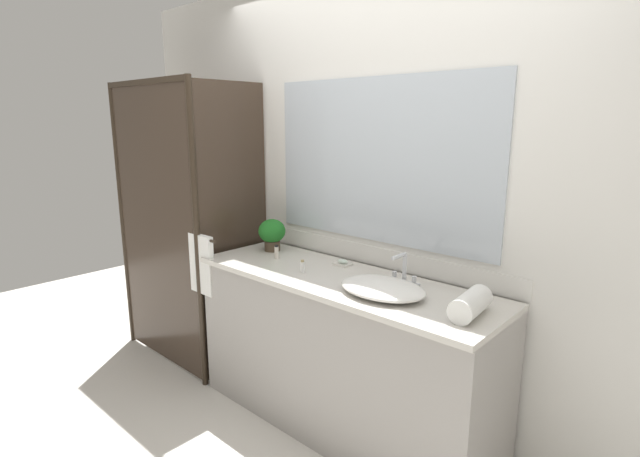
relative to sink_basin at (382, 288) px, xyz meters
The scene contains 11 objects.
ground_plane 0.99m from the sink_basin, 169.62° to the left, with size 8.00×8.00×0.00m, color silver.
wall_back_with_mirror 0.63m from the sink_basin, 128.35° to the left, with size 4.40×0.06×2.60m.
vanity_cabinet 0.58m from the sink_basin, 167.95° to the left, with size 1.80×0.58×0.90m.
shower_enclosure 1.60m from the sink_basin, behind, with size 1.20×0.59×2.00m.
sink_basin is the anchor object (origin of this frame).
faucet 0.19m from the sink_basin, 90.00° to the left, with size 0.17×0.13×0.17m.
potted_plant 1.03m from the sink_basin, 169.73° to the left, with size 0.18×0.18×0.21m.
soap_dish 0.52m from the sink_basin, 152.05° to the left, with size 0.10×0.07×0.04m.
amenity_bottle_lotion 0.53m from the sink_basin, behind, with size 0.02×0.02×0.07m.
amenity_bottle_body_wash 0.85m from the sink_basin, behind, with size 0.03×0.03×0.09m.
rolled_towel_near_edge 0.44m from the sink_basin, ahead, with size 0.11×0.11×0.26m, color white.
Camera 1 is at (1.61, -1.92, 1.73)m, focal length 27.10 mm.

